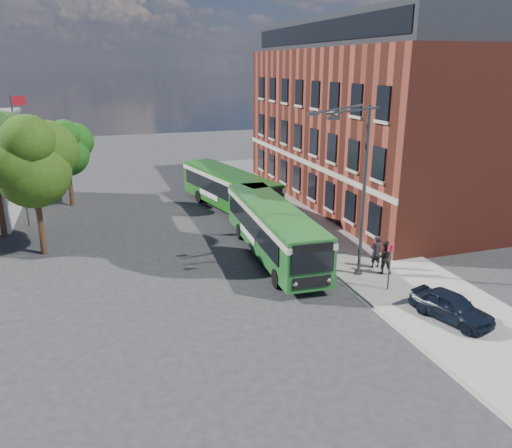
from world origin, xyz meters
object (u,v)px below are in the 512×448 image
object	(u,v)px
bus_rear	(229,187)
bus_front	(273,226)
street_lamp	(358,190)
parked_car	(451,306)

from	to	relation	value
bus_rear	bus_front	bearing A→B (deg)	-90.85
street_lamp	bus_front	bearing A→B (deg)	124.03
street_lamp	bus_front	distance (m)	6.04
bus_front	parked_car	size ratio (longest dim) A/B	3.40
bus_front	parked_car	world-z (taller)	bus_front
bus_front	bus_rear	bearing A→B (deg)	89.15
bus_front	street_lamp	bearing A→B (deg)	-55.97
street_lamp	parked_car	world-z (taller)	street_lamp
street_lamp	bus_rear	world-z (taller)	street_lamp
bus_front	parked_car	bearing A→B (deg)	-65.49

